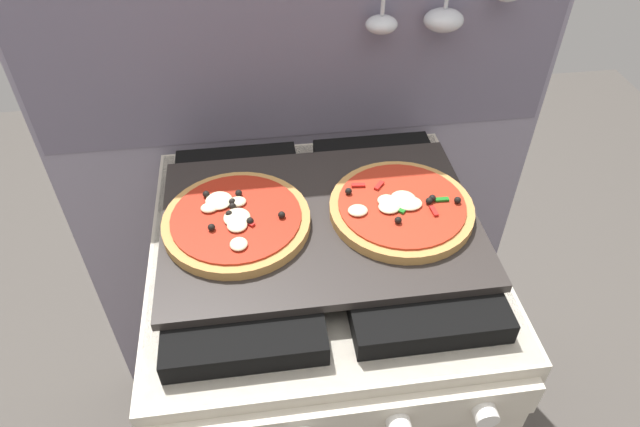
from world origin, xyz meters
name	(u,v)px	position (x,y,z in m)	size (l,w,h in m)	color
kitchen_backsplash	(301,161)	(0.00, 0.33, 0.79)	(1.10, 0.09, 1.55)	gray
stove	(320,368)	(0.00, 0.00, 0.45)	(0.60, 0.64, 0.90)	beige
baking_tray	(320,221)	(0.00, 0.00, 0.91)	(0.54, 0.38, 0.02)	#2D2826
pizza_left	(236,222)	(-0.14, 0.00, 0.93)	(0.25, 0.25, 0.03)	#C18947
pizza_right	(401,208)	(0.14, -0.01, 0.93)	(0.25, 0.25, 0.03)	#C18947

